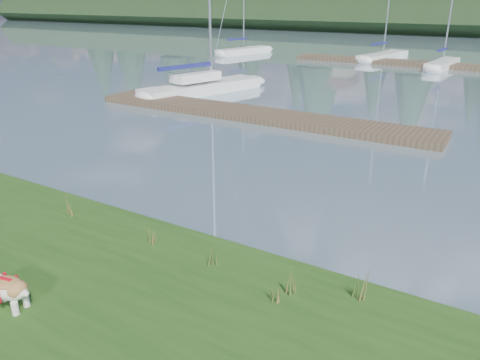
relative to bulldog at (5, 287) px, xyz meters
The scene contains 15 objects.
ground 35.15m from the bulldog, 89.32° to the left, with size 200.00×200.00×0.00m, color gray.
bulldog is the anchor object (origin of this frame).
sailboat_main 20.02m from the bulldog, 115.23° to the left, with size 3.90×8.44×12.03m.
dock_near 14.60m from the bulldog, 104.22° to the left, with size 16.00×2.00×0.30m, color #4C3D2C.
dock_far 35.23m from the bulldog, 86.06° to the left, with size 26.00×2.20×0.30m, color #4C3D2C.
sailboat_bg_0 39.07m from the bulldog, 114.56° to the left, with size 2.89×6.99×10.08m.
sailboat_bg_1 38.32m from the bulldog, 96.13° to the left, with size 2.84×7.70×11.32m.
sailboat_bg_2 35.21m from the bulldog, 88.39° to the left, with size 1.75×6.29×9.53m.
weed_0 2.78m from the bulldog, 78.28° to the left, with size 0.17×0.14×0.53m.
weed_1 3.37m from the bulldog, 52.65° to the left, with size 0.17×0.14×0.55m.
weed_2 4.53m from the bulldog, 35.79° to the left, with size 0.17×0.14×0.64m.
weed_3 3.32m from the bulldog, 123.88° to the left, with size 0.17×0.14×0.56m.
weed_4 4.22m from the bulldog, 33.23° to the left, with size 0.17×0.14×0.35m.
weed_5 5.59m from the bulldog, 32.54° to the left, with size 0.17×0.14×0.69m.
mud_lip 3.62m from the bulldog, 83.26° to the left, with size 60.00×0.50×0.14m, color #33281C.
Camera 1 is at (5.91, -8.53, 4.93)m, focal length 35.00 mm.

